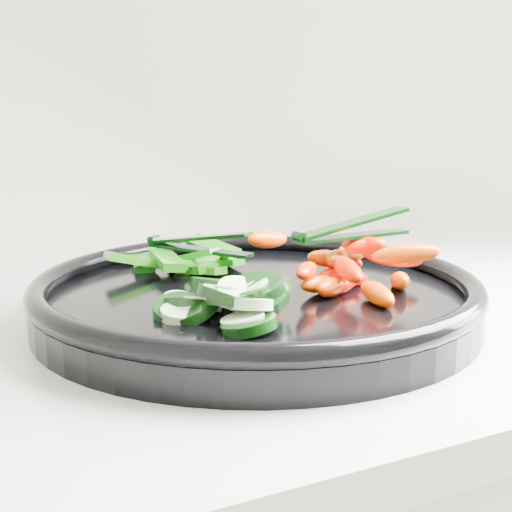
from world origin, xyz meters
name	(u,v)px	position (x,y,z in m)	size (l,w,h in m)	color
veggie_tray	(256,296)	(-0.70, 1.64, 0.95)	(0.47, 0.47, 0.04)	black
cucumber_pile	(221,301)	(-0.75, 1.59, 0.96)	(0.12, 0.13, 0.04)	black
carrot_pile	(349,267)	(-0.62, 1.62, 0.97)	(0.15, 0.16, 0.05)	red
pepper_pile	(184,262)	(-0.73, 1.74, 0.96)	(0.13, 0.11, 0.04)	#15700A
tong_carrot	(350,230)	(-0.62, 1.62, 1.00)	(0.11, 0.02, 0.02)	black
tong_pepper	(197,244)	(-0.71, 1.74, 0.98)	(0.07, 0.10, 0.02)	black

